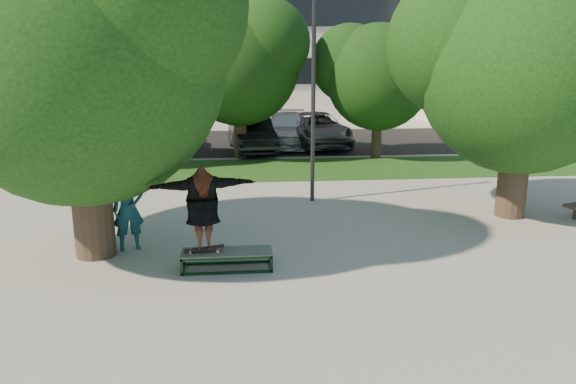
{
  "coord_description": "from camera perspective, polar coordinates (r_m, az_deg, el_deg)",
  "views": [
    {
      "loc": [
        -1.16,
        -10.66,
        4.25
      ],
      "look_at": [
        -0.12,
        0.6,
        1.4
      ],
      "focal_mm": 35.0,
      "sensor_mm": 36.0,
      "label": 1
    }
  ],
  "objects": [
    {
      "name": "skater_rig",
      "position": [
        11.03,
        -8.68,
        -1.54
      ],
      "size": [
        2.14,
        0.87,
        1.77
      ],
      "rotation": [
        0.0,
        0.0,
        3.29
      ],
      "color": "white",
      "rests_on": "grind_box"
    },
    {
      "name": "bg_tree_right",
      "position": [
        22.93,
        9.02,
        12.11
      ],
      "size": [
        5.04,
        4.31,
        5.43
      ],
      "color": "#38281E",
      "rests_on": "ground"
    },
    {
      "name": "side_building",
      "position": [
        37.86,
        25.74,
        12.44
      ],
      "size": [
        15.0,
        10.0,
        8.0
      ],
      "primitive_type": "cube",
      "color": "beige",
      "rests_on": "ground"
    },
    {
      "name": "car_grey",
      "position": [
        25.93,
        2.88,
        6.4
      ],
      "size": [
        3.04,
        5.63,
        1.5
      ],
      "primitive_type": "imported",
      "rotation": [
        0.0,
        0.0,
        0.11
      ],
      "color": "#5C5C61",
      "rests_on": "asphalt_strip"
    },
    {
      "name": "ground",
      "position": [
        11.53,
        0.85,
        -7.46
      ],
      "size": [
        120.0,
        120.0,
        0.0
      ],
      "primitive_type": "plane",
      "color": "#A19C94",
      "rests_on": "ground"
    },
    {
      "name": "car_silver_a",
      "position": [
        25.28,
        -12.44,
        5.98
      ],
      "size": [
        1.89,
        4.65,
        1.58
      ],
      "primitive_type": "imported",
      "rotation": [
        0.0,
        0.0,
        0.01
      ],
      "color": "#B2B1B6",
      "rests_on": "asphalt_strip"
    },
    {
      "name": "bystander",
      "position": [
        12.64,
        -15.93,
        -1.66
      ],
      "size": [
        0.78,
        0.63,
        1.84
      ],
      "primitive_type": "imported",
      "rotation": [
        0.0,
        0.0,
        0.33
      ],
      "color": "#174A57",
      "rests_on": "ground"
    },
    {
      "name": "tree_left",
      "position": [
        12.16,
        -20.88,
        14.08
      ],
      "size": [
        6.96,
        5.95,
        7.12
      ],
      "color": "#38281E",
      "rests_on": "ground"
    },
    {
      "name": "lamppost",
      "position": [
        15.84,
        2.59,
        10.18
      ],
      "size": [
        0.25,
        0.15,
        6.11
      ],
      "color": "#2D2D30",
      "rests_on": "ground"
    },
    {
      "name": "car_dark",
      "position": [
        24.42,
        -3.72,
        5.94
      ],
      "size": [
        2.11,
        4.79,
        1.53
      ],
      "primitive_type": "imported",
      "rotation": [
        0.0,
        0.0,
        0.11
      ],
      "color": "black",
      "rests_on": "asphalt_strip"
    },
    {
      "name": "bg_tree_left",
      "position": [
        22.4,
        -19.73,
        12.04
      ],
      "size": [
        5.28,
        4.51,
        5.77
      ],
      "color": "#38281E",
      "rests_on": "ground"
    },
    {
      "name": "grass_strip",
      "position": [
        20.71,
        0.8,
        2.36
      ],
      "size": [
        30.0,
        4.0,
        0.02
      ],
      "primitive_type": "cube",
      "color": "#1C4012",
      "rests_on": "ground"
    },
    {
      "name": "bg_tree_mid",
      "position": [
        22.74,
        -5.24,
        13.53
      ],
      "size": [
        5.76,
        4.92,
        6.24
      ],
      "color": "#38281E",
      "rests_on": "ground"
    },
    {
      "name": "asphalt_strip",
      "position": [
        27.02,
        -2.79,
        5.12
      ],
      "size": [
        40.0,
        8.0,
        0.01
      ],
      "primitive_type": "cube",
      "color": "black",
      "rests_on": "ground"
    },
    {
      "name": "tree_right",
      "position": [
        15.46,
        22.51,
        12.55
      ],
      "size": [
        6.24,
        5.33,
        6.51
      ],
      "color": "#38281E",
      "rests_on": "ground"
    },
    {
      "name": "grind_box",
      "position": [
        11.35,
        -6.21,
        -6.87
      ],
      "size": [
        1.8,
        0.6,
        0.38
      ],
      "color": "black",
      "rests_on": "ground"
    },
    {
      "name": "car_silver_b",
      "position": [
        25.95,
        -0.17,
        6.38
      ],
      "size": [
        2.57,
        5.24,
        1.47
      ],
      "primitive_type": "imported",
      "rotation": [
        0.0,
        0.0,
        -0.11
      ],
      "color": "silver",
      "rests_on": "asphalt_strip"
    }
  ]
}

